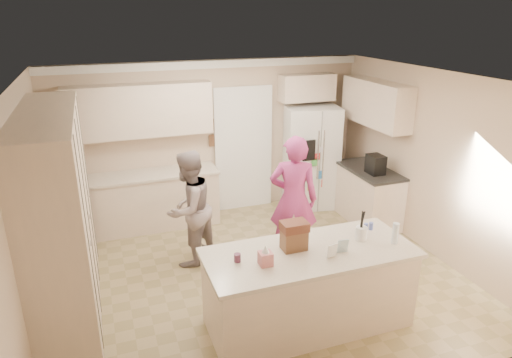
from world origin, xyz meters
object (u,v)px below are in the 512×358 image
object	(u,v)px
utensil_crock	(361,233)
teen_boy	(189,209)
refrigerator	(311,157)
coffee_maker	(376,164)
island_base	(309,290)
dollhouse_body	(294,240)
teen_girl	(294,199)
tissue_box	(266,259)

from	to	relation	value
utensil_crock	teen_boy	size ratio (longest dim) A/B	0.09
refrigerator	utensil_crock	bearing A→B (deg)	-94.37
refrigerator	coffee_maker	world-z (taller)	refrigerator
utensil_crock	teen_boy	distance (m)	2.37
island_base	utensil_crock	world-z (taller)	utensil_crock
dollhouse_body	teen_girl	bearing A→B (deg)	66.02
refrigerator	dollhouse_body	xyz separation A→B (m)	(-1.64, -2.96, 0.14)
refrigerator	coffee_maker	size ratio (longest dim) A/B	6.00
coffee_maker	tissue_box	bearing A→B (deg)	-142.43
island_base	dollhouse_body	size ratio (longest dim) A/B	8.46
tissue_box	dollhouse_body	world-z (taller)	dollhouse_body
utensil_crock	dollhouse_body	size ratio (longest dim) A/B	0.58
refrigerator	teen_girl	world-z (taller)	teen_girl
refrigerator	coffee_maker	distance (m)	1.29
island_base	coffee_maker	bearing A→B (deg)	42.83
coffee_maker	tissue_box	world-z (taller)	coffee_maker
utensil_crock	teen_girl	xyz separation A→B (m)	(-0.22, 1.34, -0.09)
coffee_maker	teen_girl	xyz separation A→B (m)	(-1.62, -0.51, -0.16)
tissue_box	dollhouse_body	size ratio (longest dim) A/B	0.54
dollhouse_body	teen_girl	xyz separation A→B (m)	(0.58, 1.29, -0.13)
coffee_maker	dollhouse_body	xyz separation A→B (m)	(-2.20, -1.80, -0.03)
coffee_maker	dollhouse_body	bearing A→B (deg)	-140.71
coffee_maker	island_base	bearing A→B (deg)	-137.17
coffee_maker	teen_girl	size ratio (longest dim) A/B	0.17
island_base	tissue_box	bearing A→B (deg)	-169.70
refrigerator	teen_boy	xyz separation A→B (m)	(-2.44, -1.27, -0.09)
dollhouse_body	teen_boy	distance (m)	1.88
coffee_maker	tissue_box	distance (m)	3.28
dollhouse_body	teen_boy	bearing A→B (deg)	115.32
dollhouse_body	island_base	bearing A→B (deg)	-33.69
utensil_crock	teen_girl	bearing A→B (deg)	99.48
refrigerator	teen_boy	bearing A→B (deg)	-141.18
refrigerator	dollhouse_body	bearing A→B (deg)	-107.77
island_base	teen_boy	distance (m)	2.05
island_base	teen_girl	size ratio (longest dim) A/B	1.22
tissue_box	dollhouse_body	xyz separation A→B (m)	(0.40, 0.20, 0.04)
utensil_crock	dollhouse_body	world-z (taller)	dollhouse_body
teen_girl	utensil_crock	bearing A→B (deg)	123.55
island_base	tissue_box	size ratio (longest dim) A/B	15.71
island_base	dollhouse_body	xyz separation A→B (m)	(-0.15, 0.10, 0.60)
tissue_box	teen_boy	size ratio (longest dim) A/B	0.09
coffee_maker	utensil_crock	bearing A→B (deg)	-127.12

